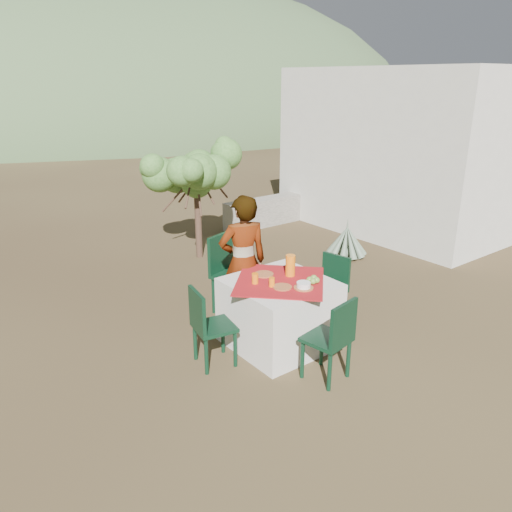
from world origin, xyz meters
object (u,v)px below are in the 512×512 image
(chair_near, at_px, (333,337))
(juice_pitcher, at_px, (290,265))
(table, at_px, (279,313))
(chair_right, at_px, (331,286))
(person, at_px, (243,262))
(shrub_tree, at_px, (198,177))
(chair_left, at_px, (208,324))
(agave, at_px, (347,242))
(chair_far, at_px, (229,269))
(guesthouse, at_px, (412,149))

(chair_near, xyz_separation_m, juice_pitcher, (0.24, 0.91, 0.40))
(chair_near, bearing_deg, table, -103.45)
(chair_right, relative_size, person, 0.52)
(table, relative_size, shrub_tree, 0.78)
(chair_left, relative_size, agave, 1.16)
(chair_far, distance_m, chair_near, 1.93)
(chair_near, distance_m, guesthouse, 6.21)
(table, height_order, guesthouse, guesthouse)
(agave, relative_size, guesthouse, 0.17)
(table, xyz_separation_m, juice_pitcher, (0.18, 0.05, 0.50))
(guesthouse, bearing_deg, person, -162.97)
(chair_left, relative_size, guesthouse, 0.20)
(person, bearing_deg, juice_pitcher, 126.75)
(table, xyz_separation_m, person, (-0.03, 0.63, 0.42))
(chair_right, xyz_separation_m, shrub_tree, (-0.01, 3.00, 0.87))
(chair_far, height_order, guesthouse, guesthouse)
(chair_right, relative_size, juice_pitcher, 3.49)
(juice_pitcher, bearing_deg, person, 110.37)
(chair_near, height_order, chair_right, chair_near)
(juice_pitcher, bearing_deg, agave, 30.51)
(chair_left, bearing_deg, chair_far, -33.41)
(chair_far, relative_size, guesthouse, 0.24)
(table, bearing_deg, agave, 29.54)
(agave, bearing_deg, shrub_tree, 142.24)
(chair_near, relative_size, juice_pitcher, 3.66)
(chair_far, height_order, juice_pitcher, juice_pitcher)
(chair_near, bearing_deg, juice_pitcher, -114.48)
(chair_right, bearing_deg, guesthouse, 105.64)
(juice_pitcher, bearing_deg, table, -166.00)
(shrub_tree, xyz_separation_m, agave, (1.93, -1.49, -1.08))
(chair_near, xyz_separation_m, chair_left, (-0.81, 0.97, -0.01))
(table, height_order, shrub_tree, shrub_tree)
(person, xyz_separation_m, agave, (2.80, 0.94, -0.55))
(chair_left, relative_size, shrub_tree, 0.51)
(chair_left, xyz_separation_m, juice_pitcher, (1.04, -0.06, 0.41))
(table, xyz_separation_m, chair_far, (0.05, 1.06, 0.17))
(table, relative_size, agave, 1.79)
(chair_far, relative_size, juice_pitcher, 4.20)
(chair_far, xyz_separation_m, guesthouse, (5.18, 1.18, 0.95))
(chair_near, bearing_deg, agave, -149.09)
(chair_right, xyz_separation_m, juice_pitcher, (-0.67, -0.02, 0.42))
(person, distance_m, juice_pitcher, 0.63)
(shrub_tree, bearing_deg, juice_pitcher, -102.35)
(chair_right, xyz_separation_m, person, (-0.89, 0.56, 0.34))
(chair_far, bearing_deg, agave, -7.31)
(person, bearing_deg, agave, -145.05)
(chair_far, relative_size, chair_right, 1.20)
(shrub_tree, height_order, guesthouse, guesthouse)
(juice_pitcher, bearing_deg, chair_right, 1.76)
(chair_far, bearing_deg, person, -118.99)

